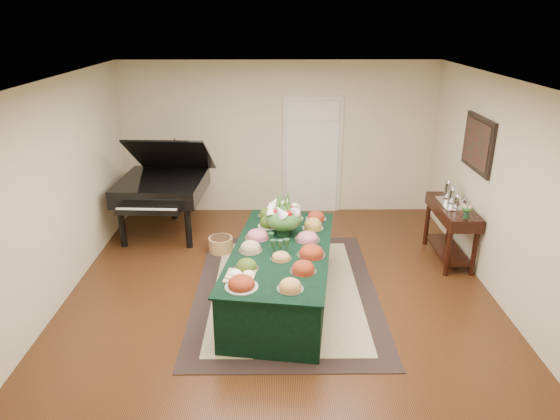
{
  "coord_description": "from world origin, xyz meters",
  "views": [
    {
      "loc": [
        -0.05,
        -5.68,
        3.39
      ],
      "look_at": [
        0.0,
        0.3,
        1.05
      ],
      "focal_mm": 32.0,
      "sensor_mm": 36.0,
      "label": 1
    }
  ],
  "objects_px": {
    "floral_centerpiece": "(283,214)",
    "buffet_table": "(281,275)",
    "mahogany_sideboard": "(452,218)",
    "grand_piano": "(162,186)"
  },
  "relations": [
    {
      "from": "floral_centerpiece",
      "to": "grand_piano",
      "type": "distance_m",
      "value": 2.59
    },
    {
      "from": "buffet_table",
      "to": "mahogany_sideboard",
      "type": "relative_size",
      "value": 2.17
    },
    {
      "from": "buffet_table",
      "to": "mahogany_sideboard",
      "type": "distance_m",
      "value": 2.75
    },
    {
      "from": "buffet_table",
      "to": "mahogany_sideboard",
      "type": "height_order",
      "value": "mahogany_sideboard"
    },
    {
      "from": "grand_piano",
      "to": "mahogany_sideboard",
      "type": "height_order",
      "value": "grand_piano"
    },
    {
      "from": "buffet_table",
      "to": "grand_piano",
      "type": "bearing_deg",
      "value": 131.55
    },
    {
      "from": "floral_centerpiece",
      "to": "buffet_table",
      "type": "bearing_deg",
      "value": -93.95
    },
    {
      "from": "mahogany_sideboard",
      "to": "floral_centerpiece",
      "type": "bearing_deg",
      "value": -163.56
    },
    {
      "from": "mahogany_sideboard",
      "to": "grand_piano",
      "type": "bearing_deg",
      "value": 167.26
    },
    {
      "from": "buffet_table",
      "to": "grand_piano",
      "type": "distance_m",
      "value": 2.9
    }
  ]
}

